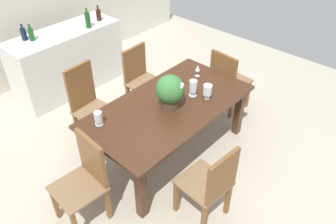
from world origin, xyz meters
TOP-DOWN VIEW (x-y plane):
  - ground_plane at (0.00, 0.00)m, footprint 7.04×7.04m
  - dining_table at (0.00, -0.30)m, footprint 2.01×1.07m
  - chair_near_left at (-0.46, -1.26)m, footprint 0.48×0.49m
  - chair_head_end at (-1.23, -0.30)m, footprint 0.48×0.48m
  - chair_far_left at (-0.46, 0.67)m, footprint 0.45×0.46m
  - chair_far_right at (0.45, 0.66)m, footprint 0.48×0.44m
  - chair_foot_end at (1.23, -0.29)m, footprint 0.50×0.51m
  - flower_centerpiece at (-0.02, -0.33)m, footprint 0.32×0.32m
  - crystal_vase_left at (0.32, -0.38)m, footprint 0.10×0.10m
  - crystal_vase_center_near at (-0.77, 0.02)m, footprint 0.09×0.09m
  - crystal_vase_right at (0.39, -0.54)m, footprint 0.11×0.11m
  - wine_glass at (0.72, -0.15)m, footprint 0.06×0.06m
  - kitchen_counter at (0.07, 1.88)m, footprint 1.70×0.62m
  - wine_bottle_dark at (0.42, 1.70)m, footprint 0.08×0.08m
  - wine_bottle_tall at (-0.44, 2.02)m, footprint 0.08×0.08m
  - wine_bottle_green at (-0.37, 1.93)m, footprint 0.07×0.07m
  - wine_bottle_amber at (0.70, 1.80)m, footprint 0.07×0.07m

SIDE VIEW (x-z plane):
  - ground_plane at x=0.00m, z-range 0.00..0.00m
  - kitchen_counter at x=0.07m, z-range 0.00..0.97m
  - chair_foot_end at x=1.23m, z-range 0.06..0.99m
  - chair_near_left at x=-0.46m, z-range 0.05..1.00m
  - chair_far_right at x=0.45m, z-range 0.06..1.01m
  - chair_head_end at x=-1.23m, z-range 0.05..1.02m
  - chair_far_left at x=-0.46m, z-range 0.04..1.09m
  - dining_table at x=0.00m, z-range 0.27..1.01m
  - crystal_vase_center_near at x=-0.77m, z-range 0.75..0.91m
  - wine_glass at x=0.72m, z-range 0.77..0.93m
  - crystal_vase_right at x=0.39m, z-range 0.76..0.94m
  - crystal_vase_left at x=0.32m, z-range 0.76..0.97m
  - flower_centerpiece at x=-0.02m, z-range 0.76..1.15m
  - wine_bottle_tall at x=-0.44m, z-range 0.94..1.17m
  - wine_bottle_amber at x=0.70m, z-range 0.94..1.18m
  - wine_bottle_green at x=-0.37m, z-range 0.94..1.18m
  - wine_bottle_dark at x=0.42m, z-range 0.94..1.24m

